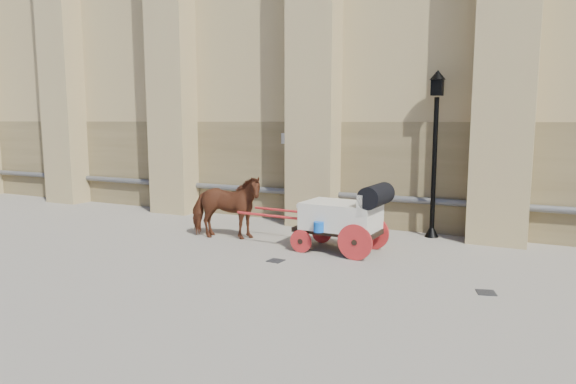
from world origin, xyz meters
The scene contains 6 objects.
ground centered at (0.00, 0.00, 0.00)m, with size 90.00×90.00×0.00m, color gray.
horse centered at (-2.34, 1.03, 0.83)m, with size 0.90×1.97×1.66m, color brown.
carriage centered at (0.90, 1.09, 0.88)m, with size 3.78×1.36×1.63m.
street_lamp centered at (2.41, 3.57, 2.30)m, with size 0.40×0.40×4.30m.
drain_grate_near centered at (-0.21, -0.31, 0.01)m, with size 0.32×0.32×0.01m, color black.
drain_grate_far centered at (4.12, -0.52, 0.01)m, with size 0.32×0.32×0.01m, color black.
Camera 1 is at (4.80, -9.96, 3.04)m, focal length 32.00 mm.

